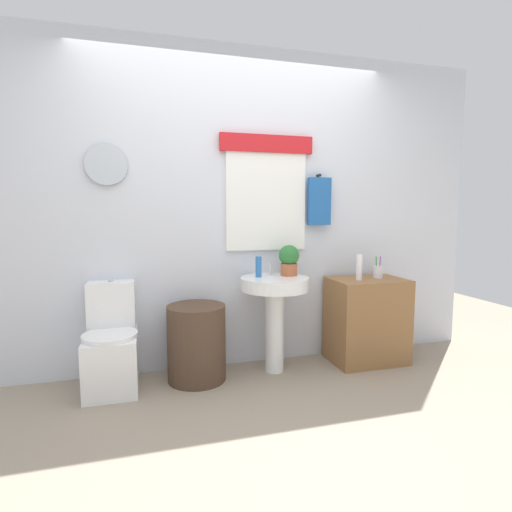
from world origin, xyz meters
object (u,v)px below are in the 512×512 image
Objects in this scene: wooden_cabinet at (366,320)px; potted_plant at (289,259)px; soap_bottle at (259,267)px; toilet at (112,348)px; toothbrush_cup at (378,272)px; laundry_hamper at (197,343)px; pedestal_sink at (275,300)px; lotion_bottle at (359,267)px.

wooden_cabinet is 0.88m from potted_plant.
wooden_cabinet is 4.39× the size of soap_bottle.
potted_plant is at bearing 1.02° from toilet.
toothbrush_cup is (0.11, 0.02, 0.41)m from wooden_cabinet.
wooden_cabinet is at bearing 0.00° from laundry_hamper.
pedestal_sink is 0.86m from wooden_cabinet.
toilet is 2.23m from toothbrush_cup.
toilet is at bearing 176.70° from laundry_hamper.
pedestal_sink is 4.14× the size of toothbrush_cup.
toilet is at bearing -178.98° from potted_plant.
laundry_hamper is 0.76m from soap_bottle.
soap_bottle is (0.51, 0.05, 0.56)m from laundry_hamper.
pedestal_sink is 0.96m from toothbrush_cup.
lotion_bottle is at bearing -159.72° from wooden_cabinet.
lotion_bottle is at bearing -2.20° from toilet.
lotion_bottle is (0.84, -0.09, -0.02)m from soap_bottle.
toilet is 1.02× the size of pedestal_sink.
pedestal_sink is (0.63, -0.00, 0.30)m from laundry_hamper.
wooden_cabinet is 2.89× the size of potted_plant.
toothbrush_cup is at bearing 0.73° from laundry_hamper.
soap_bottle is at bearing 176.99° from wooden_cabinet.
pedestal_sink reaches higher than wooden_cabinet.
lotion_bottle is at bearing -3.17° from pedestal_sink.
toilet is at bearing 179.02° from wooden_cabinet.
toothbrush_cup reaches higher than wooden_cabinet.
toothbrush_cup is (0.94, 0.02, 0.18)m from pedestal_sink.
lotion_bottle is 0.23m from toothbrush_cup.
toilet is at bearing 177.80° from lotion_bottle.
toothbrush_cup reaches higher than toilet.
soap_bottle and lotion_bottle have the same top height.
laundry_hamper is 1.46m from wooden_cabinet.
pedestal_sink is 0.29m from soap_bottle.
laundry_hamper is 3.13× the size of toothbrush_cup.
potted_plant reaches higher than toothbrush_cup.
toilet is 4.78× the size of soap_bottle.
laundry_hamper is 2.33× the size of potted_plant.
pedestal_sink is at bearing -178.78° from toothbrush_cup.
soap_bottle is at bearing 0.75° from toilet.
toilet is 3.66× the size of lotion_bottle.
toothbrush_cup is at bearing 15.47° from lotion_bottle.
wooden_cabinet reaches higher than laundry_hamper.
toilet is 2.07m from wooden_cabinet.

